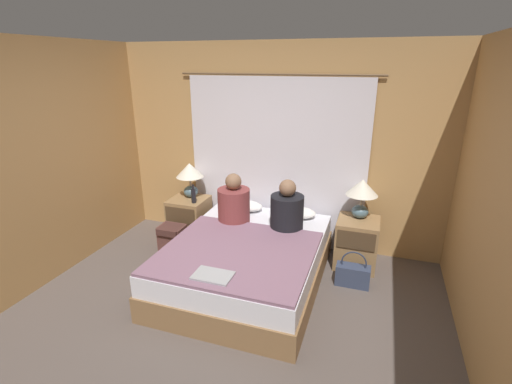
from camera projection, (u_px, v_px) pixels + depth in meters
ground_plane at (209, 340)px, 3.18m from camera, size 16.00×16.00×0.00m
wall_back at (277, 148)px, 4.61m from camera, size 4.20×0.06×2.50m
curtain_panel at (275, 163)px, 4.62m from camera, size 2.44×0.03×2.14m
bed at (247, 262)px, 3.96m from camera, size 1.53×1.98×0.48m
nightstand_left at (190, 219)px, 4.92m from camera, size 0.46×0.47×0.57m
nightstand_right at (357, 243)px, 4.27m from camera, size 0.46×0.47×0.57m
lamp_left at (190, 174)px, 4.80m from camera, size 0.36×0.36×0.46m
lamp_right at (362, 192)px, 4.15m from camera, size 0.36×0.36×0.46m
pillow_left at (244, 206)px, 4.68m from camera, size 0.49×0.29×0.12m
pillow_right at (296, 212)px, 4.48m from camera, size 0.49×0.29×0.12m
blanket_on_bed at (237, 252)px, 3.63m from camera, size 1.47×1.36×0.03m
person_left_in_bed at (234, 203)px, 4.30m from camera, size 0.37×0.37×0.58m
person_right_in_bed at (287, 210)px, 4.10m from camera, size 0.37×0.37×0.58m
beer_bottle_on_left_stand at (193, 196)px, 4.67m from camera, size 0.06×0.06×0.24m
laptop_on_bed at (213, 276)px, 3.19m from camera, size 0.34×0.22×0.02m
backpack_on_floor at (173, 238)px, 4.55m from camera, size 0.30×0.25×0.37m
handbag_on_floor at (353, 274)px, 3.93m from camera, size 0.36×0.15×0.40m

